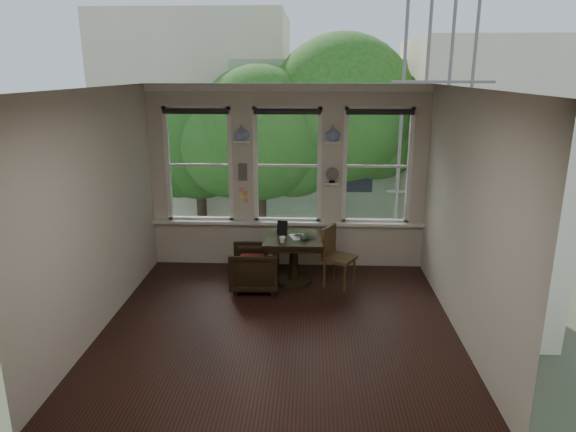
{
  "coord_description": "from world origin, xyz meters",
  "views": [
    {
      "loc": [
        0.39,
        -6.01,
        3.19
      ],
      "look_at": [
        0.07,
        0.9,
        1.23
      ],
      "focal_mm": 32.0,
      "sensor_mm": 36.0,
      "label": 1
    }
  ],
  "objects_px": {
    "laptop": "(302,238)",
    "mug": "(282,240)",
    "table": "(294,260)",
    "side_chair_right": "(340,258)",
    "armchair_left": "(254,268)"
  },
  "relations": [
    {
      "from": "laptop",
      "to": "mug",
      "type": "height_order",
      "value": "mug"
    },
    {
      "from": "armchair_left",
      "to": "mug",
      "type": "xyz_separation_m",
      "value": [
        0.43,
        -0.04,
        0.47
      ]
    },
    {
      "from": "side_chair_right",
      "to": "laptop",
      "type": "xyz_separation_m",
      "value": [
        -0.57,
        0.02,
        0.3
      ]
    },
    {
      "from": "laptop",
      "to": "mug",
      "type": "bearing_deg",
      "value": -114.66
    },
    {
      "from": "side_chair_right",
      "to": "mug",
      "type": "relative_size",
      "value": 9.36
    },
    {
      "from": "table",
      "to": "laptop",
      "type": "distance_m",
      "value": 0.42
    },
    {
      "from": "side_chair_right",
      "to": "laptop",
      "type": "relative_size",
      "value": 2.93
    },
    {
      "from": "table",
      "to": "armchair_left",
      "type": "relative_size",
      "value": 1.25
    },
    {
      "from": "table",
      "to": "laptop",
      "type": "xyz_separation_m",
      "value": [
        0.13,
        -0.07,
        0.39
      ]
    },
    {
      "from": "armchair_left",
      "to": "table",
      "type": "bearing_deg",
      "value": 110.91
    },
    {
      "from": "table",
      "to": "mug",
      "type": "bearing_deg",
      "value": -119.81
    },
    {
      "from": "laptop",
      "to": "mug",
      "type": "xyz_separation_m",
      "value": [
        -0.29,
        -0.21,
        0.03
      ]
    },
    {
      "from": "armchair_left",
      "to": "laptop",
      "type": "distance_m",
      "value": 0.86
    },
    {
      "from": "side_chair_right",
      "to": "laptop",
      "type": "bearing_deg",
      "value": 116.21
    },
    {
      "from": "armchair_left",
      "to": "mug",
      "type": "relative_size",
      "value": 7.35
    }
  ]
}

